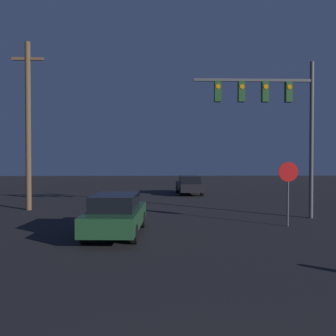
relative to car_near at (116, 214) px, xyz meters
The scene contains 5 objects.
car_near is the anchor object (origin of this frame).
car_far 15.82m from the car_near, 75.66° to the left, with size 1.80×4.68×1.42m.
traffic_signal_mast 8.61m from the car_near, 27.87° to the left, with size 5.35×0.30×6.95m.
stop_sign 6.79m from the car_near, 13.11° to the left, with size 0.77×0.07×2.51m.
utility_pole 9.30m from the car_near, 127.88° to the left, with size 1.61×0.28×8.68m.
Camera 1 is at (-0.50, -2.24, 2.58)m, focal length 40.00 mm.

